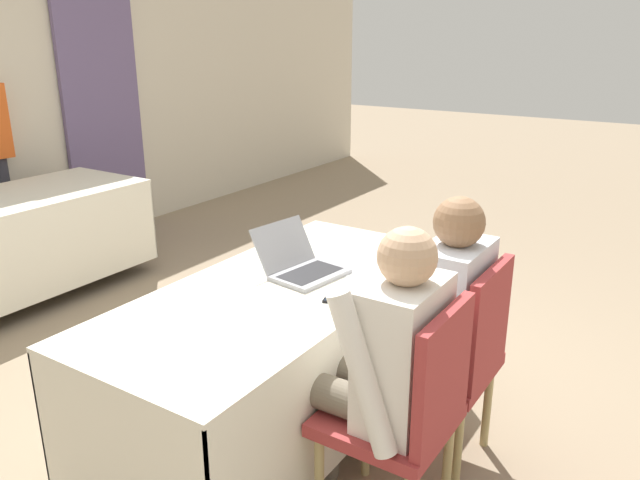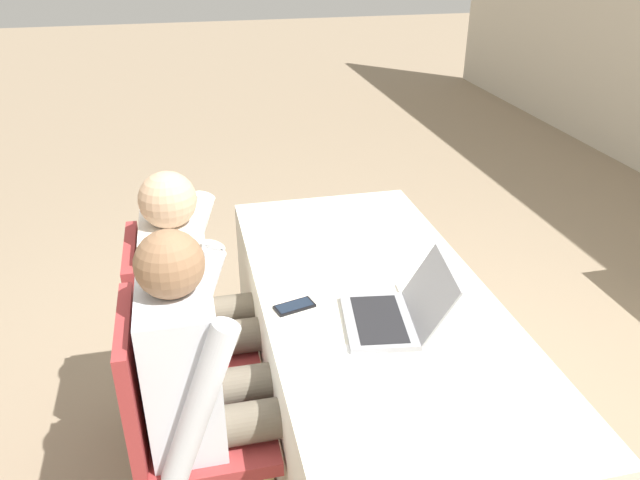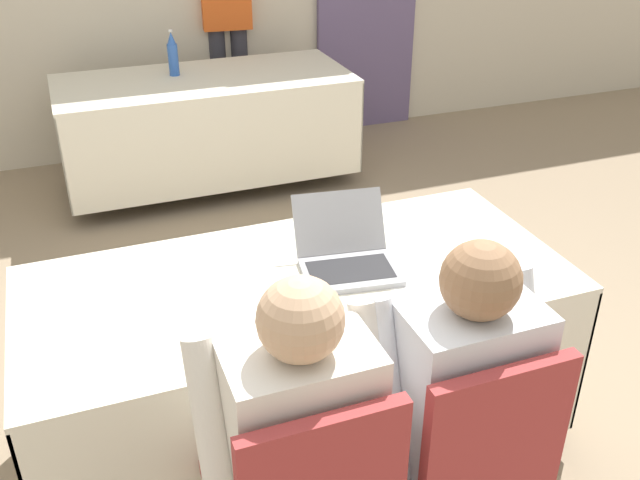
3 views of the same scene
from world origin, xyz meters
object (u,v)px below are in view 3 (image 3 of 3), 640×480
object	(u,v)px
laptop	(347,257)
chair_near_right	(463,459)
water_bottle	(173,55)
person_white_shirt	(450,391)
person_red_shirt	(226,19)
person_checkered_shirt	(293,433)
cell_phone	(334,325)

from	to	relation	value
laptop	chair_near_right	distance (m)	0.77
water_bottle	person_white_shirt	bearing A→B (deg)	-86.94
laptop	chair_near_right	xyz separation A→B (m)	(0.05, -0.72, -0.26)
water_bottle	chair_near_right	xyz separation A→B (m)	(0.17, -3.26, -0.35)
person_white_shirt	person_red_shirt	size ratio (longest dim) A/B	0.73
water_bottle	chair_near_right	bearing A→B (deg)	-87.04
water_bottle	person_white_shirt	size ratio (longest dim) A/B	0.24
person_checkered_shirt	laptop	bearing A→B (deg)	-123.20
laptop	water_bottle	xyz separation A→B (m)	(-0.12, 2.54, 0.09)
cell_phone	person_white_shirt	bearing A→B (deg)	-70.47
chair_near_right	person_red_shirt	bearing A→B (deg)	-94.84
cell_phone	person_white_shirt	distance (m)	0.39
cell_phone	water_bottle	bearing A→B (deg)	73.66
laptop	person_white_shirt	bearing A→B (deg)	-76.82
water_bottle	person_red_shirt	bearing A→B (deg)	50.62
laptop	person_checkered_shirt	world-z (taller)	person_checkered_shirt
person_red_shirt	chair_near_right	bearing A→B (deg)	-88.81
person_checkered_shirt	person_white_shirt	bearing A→B (deg)	-180.00
water_bottle	chair_near_right	distance (m)	3.28
laptop	water_bottle	bearing A→B (deg)	100.94
water_bottle	person_white_shirt	distance (m)	3.17
cell_phone	person_red_shirt	distance (m)	3.49
person_red_shirt	person_white_shirt	bearing A→B (deg)	-88.94
laptop	chair_near_right	bearing A→B (deg)	-77.51
laptop	cell_phone	xyz separation A→B (m)	(-0.17, -0.30, -0.04)
person_white_shirt	water_bottle	bearing A→B (deg)	-86.94
chair_near_right	laptop	bearing A→B (deg)	-85.83
laptop	person_red_shirt	xyz separation A→B (m)	(0.38, 3.14, 0.15)
laptop	water_bottle	world-z (taller)	water_bottle
person_white_shirt	person_red_shirt	distance (m)	3.78
chair_near_right	person_checkered_shirt	xyz separation A→B (m)	(-0.46, 0.10, 0.16)
cell_phone	chair_near_right	xyz separation A→B (m)	(0.22, -0.42, -0.22)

